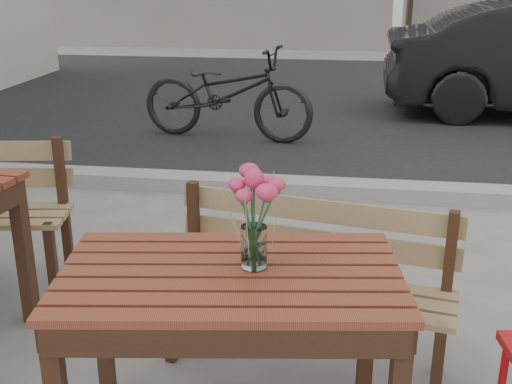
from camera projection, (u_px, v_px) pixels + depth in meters
street at (334, 131)px, 7.10m from camera, size 30.00×8.12×0.12m
main_table at (231, 302)px, 2.29m from camera, size 1.28×0.86×0.74m
main_bench at (310, 264)px, 2.87m from camera, size 1.35×0.62×0.81m
main_vase at (254, 207)px, 2.20m from camera, size 0.20×0.20×0.36m
bicycle at (227, 93)px, 6.74m from camera, size 1.95×0.94×0.98m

